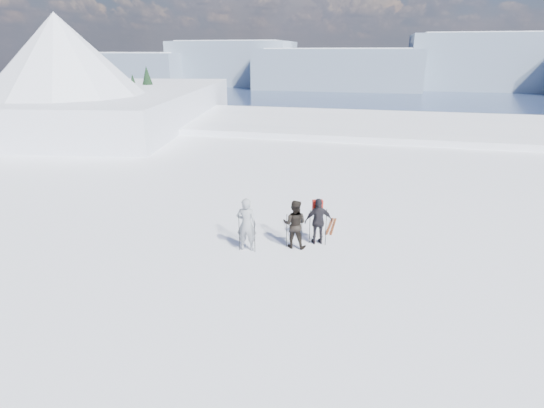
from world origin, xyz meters
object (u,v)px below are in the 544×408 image
Objects in this scene: skier_grey at (246,224)px; skis_loose at (331,226)px; skier_pack at (319,221)px; skier_dark at (295,224)px.

skier_grey reaches higher than skis_loose.
skier_grey is 2.59m from skier_pack.
skier_grey reaches higher than skier_dark.
skier_dark is 2.56m from skis_loose.
skier_dark reaches higher than skis_loose.
skier_grey is at bearing -134.07° from skis_loose.
skier_grey is 1.11× the size of skis_loose.
skier_grey is 1.11× the size of skier_pack.
skier_pack reaches higher than skis_loose.
skier_grey is 1.09× the size of skier_dark.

